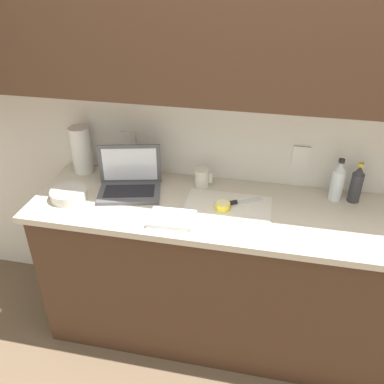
# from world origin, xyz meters

# --- Properties ---
(ground_plane) EXTENTS (12.00, 12.00, 0.00)m
(ground_plane) POSITION_xyz_m (0.00, 0.00, 0.00)
(ground_plane) COLOR brown
(ground_plane) RESTS_ON ground
(wall_back) EXTENTS (5.20, 0.38, 2.60)m
(wall_back) POSITION_xyz_m (-0.00, 0.23, 1.56)
(wall_back) COLOR white
(wall_back) RESTS_ON ground_plane
(counter_unit) EXTENTS (2.37, 0.61, 0.90)m
(counter_unit) POSITION_xyz_m (0.02, 0.00, 0.46)
(counter_unit) COLOR #472D1E
(counter_unit) RESTS_ON ground_plane
(laptop) EXTENTS (0.38, 0.30, 0.24)m
(laptop) POSITION_xyz_m (-0.71, 0.07, 0.96)
(laptop) COLOR #515156
(laptop) RESTS_ON counter_unit
(cutting_board) EXTENTS (0.44, 0.24, 0.01)m
(cutting_board) POSITION_xyz_m (-0.16, 0.02, 0.90)
(cutting_board) COLOR silver
(cutting_board) RESTS_ON counter_unit
(knife) EXTENTS (0.23, 0.16, 0.02)m
(knife) POSITION_xyz_m (-0.14, 0.02, 0.92)
(knife) COLOR silver
(knife) RESTS_ON cutting_board
(lemon_half_cut) EXTENTS (0.07, 0.07, 0.04)m
(lemon_half_cut) POSITION_xyz_m (-0.18, -0.03, 0.93)
(lemon_half_cut) COLOR yellow
(lemon_half_cut) RESTS_ON cutting_board
(bottle_green_soda) EXTENTS (0.06, 0.06, 0.22)m
(bottle_green_soda) POSITION_xyz_m (0.47, 0.20, 1.00)
(bottle_green_soda) COLOR #333338
(bottle_green_soda) RESTS_ON counter_unit
(bottle_oil_tall) EXTENTS (0.07, 0.07, 0.23)m
(bottle_oil_tall) POSITION_xyz_m (0.38, 0.20, 1.01)
(bottle_oil_tall) COLOR silver
(bottle_oil_tall) RESTS_ON counter_unit
(measuring_cup) EXTENTS (0.10, 0.08, 0.10)m
(measuring_cup) POSITION_xyz_m (-0.33, 0.19, 0.95)
(measuring_cup) COLOR silver
(measuring_cup) RESTS_ON counter_unit
(bowl_white) EXTENTS (0.19, 0.19, 0.05)m
(bowl_white) POSITION_xyz_m (-0.99, -0.08, 0.93)
(bowl_white) COLOR beige
(bowl_white) RESTS_ON counter_unit
(paper_towel_roll) EXTENTS (0.12, 0.12, 0.27)m
(paper_towel_roll) POSITION_xyz_m (-1.05, 0.23, 1.04)
(paper_towel_roll) COLOR white
(paper_towel_roll) RESTS_ON counter_unit
(dish_towel) EXTENTS (0.23, 0.17, 0.02)m
(dish_towel) POSITION_xyz_m (-0.41, -0.17, 0.91)
(dish_towel) COLOR white
(dish_towel) RESTS_ON counter_unit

